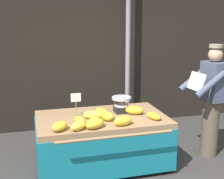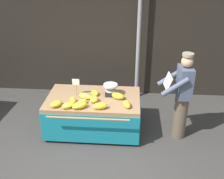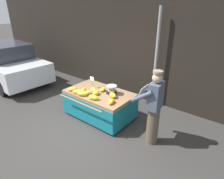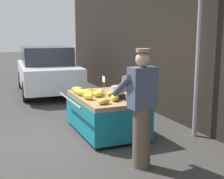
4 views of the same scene
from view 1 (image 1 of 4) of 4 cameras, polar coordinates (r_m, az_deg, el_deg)
back_wall at (r=5.86m, az=-5.42°, el=11.97°), size 16.00×0.24×3.92m
street_pole at (r=5.76m, az=3.00°, el=6.79°), size 0.09×0.09×2.87m
banana_cart at (r=4.35m, az=-1.92°, el=-7.56°), size 1.83×1.29×0.73m
weighing_scale at (r=4.45m, az=1.77°, el=-2.84°), size 0.28×0.28×0.23m
price_sign at (r=4.24m, az=-6.80°, el=-1.92°), size 0.14×0.01×0.34m
banana_bunch_0 at (r=3.93m, az=2.11°, el=-5.89°), size 0.29×0.20×0.13m
banana_bunch_1 at (r=3.83m, az=-3.23°, el=-6.39°), size 0.33×0.29×0.12m
banana_bunch_2 at (r=4.37m, az=-2.04°, el=-4.12°), size 0.20×0.24×0.09m
banana_bunch_3 at (r=4.12m, az=-0.86°, el=-5.04°), size 0.19×0.22×0.12m
banana_bunch_4 at (r=4.38m, az=4.23°, el=-3.90°), size 0.30×0.25×0.12m
banana_bunch_5 at (r=3.98m, az=-3.42°, el=-5.90°), size 0.23×0.23×0.09m
banana_bunch_6 at (r=4.20m, az=7.83°, el=-4.95°), size 0.19×0.28×0.09m
banana_bunch_7 at (r=3.99m, az=-6.10°, el=-5.80°), size 0.18×0.24×0.11m
banana_bunch_8 at (r=3.81m, az=-9.83°, el=-6.83°), size 0.28×0.29×0.11m
banana_bunch_9 at (r=3.79m, az=-6.37°, el=-6.80°), size 0.26×0.25×0.11m
banana_bunch_10 at (r=4.18m, az=-3.73°, el=-4.80°), size 0.29×0.23×0.11m
vendor_person at (r=4.79m, az=18.12°, el=-2.00°), size 0.60×0.55×1.71m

